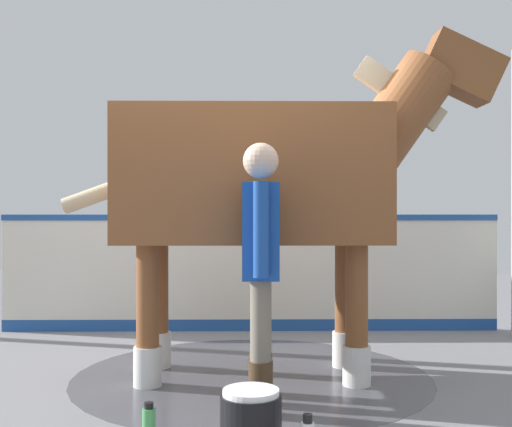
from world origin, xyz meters
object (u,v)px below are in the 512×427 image
(bottle_spray, at_px, (149,421))
(horse, at_px, (268,179))
(handler, at_px, (261,256))
(wash_bucket, at_px, (251,421))

(bottle_spray, bearing_deg, horse, -112.90)
(bottle_spray, bearing_deg, handler, -138.47)
(wash_bucket, bearing_deg, bottle_spray, -17.87)
(wash_bucket, bearing_deg, handler, -89.34)
(handler, xyz_separation_m, bottle_spray, (0.58, 0.51, -0.87))
(handler, bearing_deg, wash_bucket, 85.69)
(horse, height_order, wash_bucket, horse)
(horse, distance_m, bottle_spray, 2.00)
(handler, height_order, bottle_spray, handler)
(wash_bucket, relative_size, bottle_spray, 1.76)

